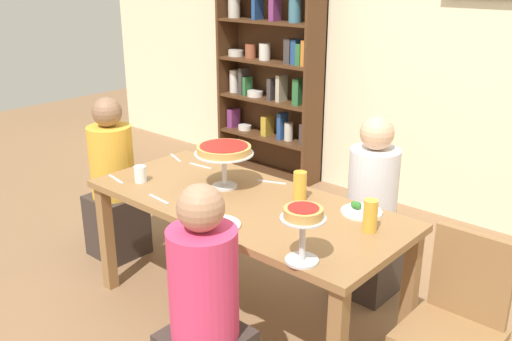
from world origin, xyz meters
The scene contains 20 objects.
ground_plane centered at (0.00, 0.00, 0.00)m, with size 12.00×12.00×0.00m, color #846042.
rear_partition centered at (0.00, 2.20, 1.40)m, with size 8.00×0.12×2.80m, color beige.
dining_table centered at (0.00, 0.00, 0.65)m, with size 1.85×0.81×0.74m.
bookshelf centered at (-1.50, 2.01, 1.12)m, with size 1.10×0.30×2.21m.
diner_head_west centered at (-1.21, -0.03, 0.49)m, with size 0.34×0.34×1.15m.
diner_far_right centered at (0.40, 0.71, 0.49)m, with size 0.34×0.34×1.15m.
diner_near_right centered at (0.42, -0.71, 0.49)m, with size 0.34×0.34×1.15m.
chair_head_east centered at (1.22, 0.07, 0.49)m, with size 0.40×0.40×0.87m.
deep_dish_pizza_stand centered at (-0.22, 0.07, 0.96)m, with size 0.34×0.34×0.26m.
personal_pizza_stand centered at (0.66, -0.34, 0.93)m, with size 0.20×0.20×0.26m.
salad_plate_near_diner centered at (0.57, 0.28, 0.75)m, with size 0.22×0.22×0.06m.
salad_plate_far_diner centered at (0.12, -0.34, 0.75)m, with size 0.23×0.23×0.06m.
beer_glass_amber_tall centered at (0.72, 0.12, 0.82)m, with size 0.07×0.07×0.16m, color gold.
beer_glass_amber_short centered at (0.22, 0.22, 0.82)m, with size 0.07×0.07×0.16m, color gold.
water_glass_clear_near centered at (-0.66, -0.20, 0.79)m, with size 0.07×0.07×0.10m, color white.
cutlery_fork_near centered at (-0.37, -0.30, 0.74)m, with size 0.18×0.02×0.01m, color silver.
cutlery_knife_near centered at (-0.06, 0.32, 0.74)m, with size 0.18×0.02×0.01m, color silver.
cutlery_fork_far centered at (-0.81, -0.28, 0.74)m, with size 0.18×0.02×0.01m, color silver.
cutlery_knife_far centered at (-0.84, 0.23, 0.74)m, with size 0.18×0.02×0.01m, color silver.
cutlery_spare_fork centered at (-0.60, 0.23, 0.74)m, with size 0.18×0.02×0.01m, color silver.
Camera 1 is at (1.96, -2.13, 1.97)m, focal length 39.77 mm.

